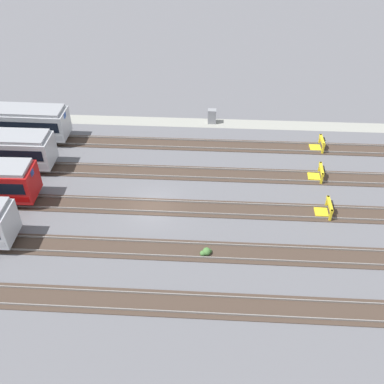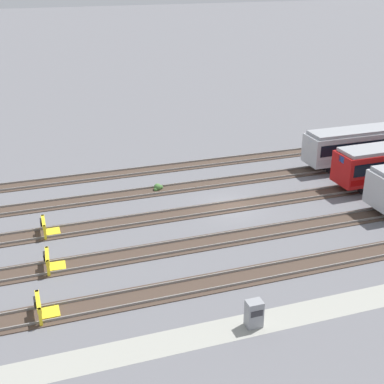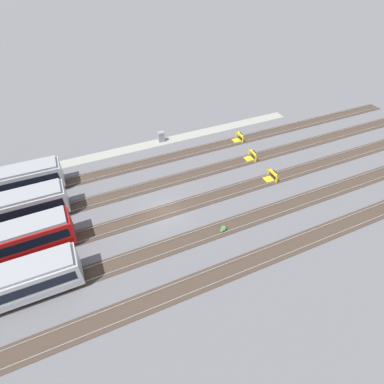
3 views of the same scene
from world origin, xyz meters
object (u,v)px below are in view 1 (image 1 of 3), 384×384
at_px(bumper_stop_nearest_track, 319,144).
at_px(bumper_stop_near_inner_track, 318,173).
at_px(electrical_cabinet, 212,116).
at_px(weed_clump, 206,252).
at_px(bumper_stop_middle_track, 326,209).

distance_m(bumper_stop_nearest_track, bumper_stop_near_inner_track, 5.08).
height_order(bumper_stop_nearest_track, electrical_cabinet, electrical_cabinet).
bearing_deg(weed_clump, bumper_stop_near_inner_track, -134.16).
relative_size(bumper_stop_near_inner_track, electrical_cabinet, 1.26).
bearing_deg(bumper_stop_middle_track, bumper_stop_near_inner_track, -91.75).
distance_m(bumper_stop_near_inner_track, electrical_cabinet, 13.91).
bearing_deg(bumper_stop_middle_track, bumper_stop_nearest_track, -95.99).
bearing_deg(electrical_cabinet, bumper_stop_nearest_track, 156.95).
bearing_deg(bumper_stop_middle_track, electrical_cabinet, -56.09).
xyz_separation_m(bumper_stop_near_inner_track, electrical_cabinet, (10.02, -9.65, 0.29)).
xyz_separation_m(bumper_stop_nearest_track, electrical_cabinet, (10.92, -4.65, 0.29)).
relative_size(bumper_stop_nearest_track, bumper_stop_near_inner_track, 1.00).
relative_size(bumper_stop_nearest_track, electrical_cabinet, 1.25).
bearing_deg(electrical_cabinet, bumper_stop_middle_track, 123.91).
relative_size(bumper_stop_near_inner_track, weed_clump, 2.18).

